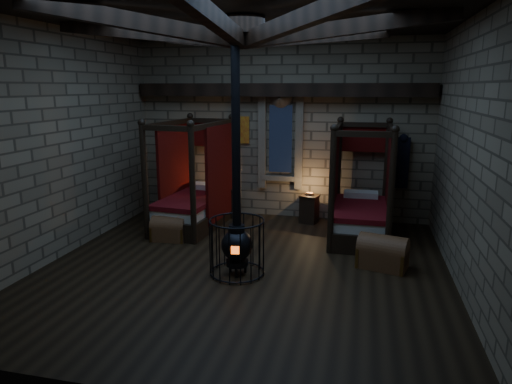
% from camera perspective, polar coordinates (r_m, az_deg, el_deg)
% --- Properties ---
extents(room, '(7.02, 7.02, 4.29)m').
position_cam_1_polar(room, '(7.64, -1.48, 17.69)').
color(room, black).
rests_on(room, ground).
extents(bed_left, '(1.39, 2.37, 2.38)m').
position_cam_1_polar(bed_left, '(10.50, -7.67, -1.05)').
color(bed_left, black).
rests_on(bed_left, ground).
extents(bed_right, '(1.20, 2.25, 2.35)m').
position_cam_1_polar(bed_right, '(9.89, 12.87, -2.20)').
color(bed_right, black).
rests_on(bed_right, ground).
extents(trunk_left, '(0.74, 0.50, 0.52)m').
position_cam_1_polar(trunk_left, '(9.68, -10.78, -4.59)').
color(trunk_left, brown).
rests_on(trunk_left, ground).
extents(trunk_right, '(0.94, 0.73, 0.61)m').
position_cam_1_polar(trunk_right, '(8.39, 15.55, -7.35)').
color(trunk_right, brown).
rests_on(trunk_right, ground).
extents(nightstand_left, '(0.47, 0.45, 0.88)m').
position_cam_1_polar(nightstand_left, '(11.18, -3.21, -1.25)').
color(nightstand_left, black).
rests_on(nightstand_left, ground).
extents(nightstand_right, '(0.49, 0.48, 0.72)m').
position_cam_1_polar(nightstand_right, '(10.75, 6.67, -2.08)').
color(nightstand_right, black).
rests_on(nightstand_right, ground).
extents(stove, '(0.94, 0.94, 4.05)m').
position_cam_1_polar(stove, '(7.71, -2.40, -6.10)').
color(stove, black).
rests_on(stove, ground).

